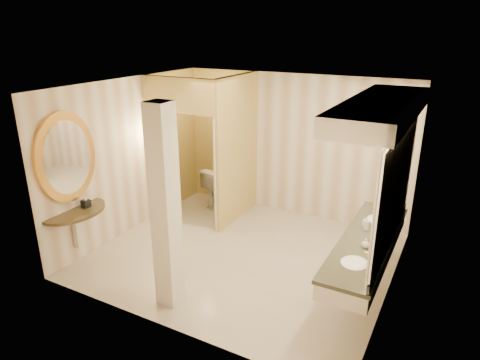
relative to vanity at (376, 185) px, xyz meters
The scene contains 16 objects.
floor 2.57m from the vanity, behind, with size 4.50×4.50×0.00m, color beige.
ceiling 2.26m from the vanity, behind, with size 4.50×4.50×0.00m, color white.
wall_back 2.97m from the vanity, 132.02° to the left, with size 4.50×0.02×2.70m, color #F0E4D0.
wall_front 2.69m from the vanity, 137.67° to the right, with size 4.50×0.02×2.70m, color #F0E4D0.
wall_left 4.24m from the vanity, behind, with size 0.02×4.00×2.70m, color #F0E4D0.
wall_right 0.44m from the vanity, 36.06° to the left, with size 0.02×4.00×2.70m, color #F0E4D0.
toilet_closet 3.33m from the vanity, 159.43° to the left, with size 1.50×1.55×2.70m.
wall_sconce 3.96m from the vanity, behind, with size 0.14×0.14×0.42m.
vanity is the anchor object (origin of this frame).
console_shelf 4.36m from the vanity, 164.43° to the right, with size 1.05×1.05×1.98m.
pillar 2.65m from the vanity, 149.27° to the right, with size 0.28×0.28×2.70m, color silver.
tissue_box 4.26m from the vanity, 166.11° to the right, with size 0.12×0.12×0.12m, color black.
toilet 3.98m from the vanity, 151.54° to the left, with size 0.45×0.79×0.81m, color white.
soap_bottle_a 0.80m from the vanity, 112.34° to the left, with size 0.05×0.06×0.12m, color beige.
soap_bottle_b 0.74m from the vanity, 90.45° to the right, with size 0.10×0.10×0.13m, color silver.
soap_bottle_c 0.71m from the vanity, 113.56° to the left, with size 0.07×0.07×0.18m, color #C6B28C.
Camera 1 is at (2.85, -5.40, 3.51)m, focal length 32.00 mm.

